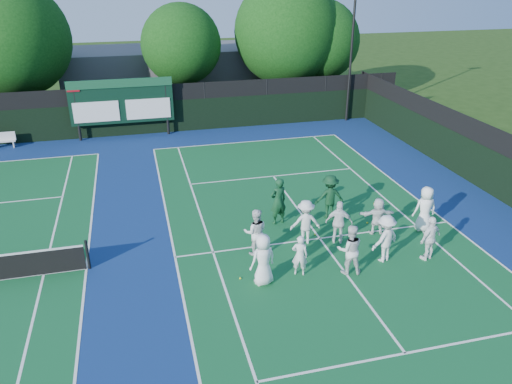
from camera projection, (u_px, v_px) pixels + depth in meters
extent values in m
plane|color=#203C10|center=(330.00, 252.00, 18.12)|extent=(120.00, 120.00, 0.00)
cube|color=navy|center=(161.00, 259.00, 17.66)|extent=(34.00, 32.00, 0.01)
cube|color=#115529|center=(320.00, 238.00, 19.00)|extent=(10.97, 23.77, 0.00)
cube|color=white|center=(248.00, 142.00, 29.49)|extent=(10.97, 0.08, 0.00)
cube|color=white|center=(175.00, 257.00, 17.77)|extent=(0.08, 23.77, 0.00)
cube|color=white|center=(447.00, 222.00, 20.22)|extent=(0.08, 23.77, 0.00)
cube|color=white|center=(213.00, 252.00, 18.07)|extent=(0.08, 23.77, 0.00)
cube|color=white|center=(416.00, 226.00, 19.92)|extent=(0.08, 23.77, 0.00)
cube|color=white|center=(405.00, 353.00, 13.34)|extent=(8.23, 0.08, 0.00)
cube|color=white|center=(273.00, 176.00, 24.65)|extent=(8.23, 0.08, 0.00)
cube|color=white|center=(320.00, 238.00, 19.00)|extent=(0.08, 12.80, 0.00)
cube|color=white|center=(86.00, 269.00, 17.09)|extent=(0.08, 23.77, 0.00)
cube|color=white|center=(44.00, 274.00, 16.78)|extent=(0.08, 23.77, 0.00)
cube|color=black|center=(141.00, 118.00, 30.50)|extent=(34.00, 0.08, 2.00)
cube|color=black|center=(138.00, 94.00, 29.88)|extent=(34.00, 0.05, 1.00)
cylinder|color=black|center=(77.00, 112.00, 29.03)|extent=(0.16, 0.16, 3.50)
cylinder|color=black|center=(167.00, 106.00, 30.19)|extent=(0.16, 0.16, 3.50)
cube|color=black|center=(122.00, 102.00, 29.43)|extent=(6.00, 0.15, 2.60)
cube|color=#154A2B|center=(120.00, 83.00, 28.88)|extent=(6.00, 0.05, 0.50)
cube|color=silver|center=(96.00, 112.00, 29.21)|extent=(2.60, 0.04, 1.20)
cube|color=silver|center=(148.00, 109.00, 29.88)|extent=(2.60, 0.04, 1.20)
cube|color=maroon|center=(73.00, 87.00, 28.34)|extent=(0.70, 0.04, 0.50)
cube|color=#545459|center=(189.00, 74.00, 38.05)|extent=(18.00, 6.00, 4.00)
cylinder|color=black|center=(352.00, 44.00, 31.61)|extent=(0.16, 0.16, 10.00)
cylinder|color=black|center=(88.00, 255.00, 16.89)|extent=(0.10, 0.10, 1.10)
cube|color=silver|center=(3.00, 141.00, 28.39)|extent=(1.41, 0.41, 0.06)
cube|color=silver|center=(2.00, 136.00, 28.40)|extent=(1.40, 0.09, 0.47)
cube|color=silver|center=(14.00, 144.00, 28.60)|extent=(0.06, 0.33, 0.37)
cylinder|color=black|center=(25.00, 105.00, 31.83)|extent=(0.44, 0.44, 2.86)
sphere|color=#0C370D|center=(12.00, 39.00, 30.16)|extent=(6.96, 6.96, 6.96)
sphere|color=#0C370D|center=(26.00, 50.00, 30.85)|extent=(4.87, 4.87, 4.87)
cylinder|color=black|center=(184.00, 95.00, 34.11)|extent=(0.44, 0.44, 2.86)
sphere|color=#0C370D|center=(181.00, 44.00, 32.71)|extent=(5.25, 5.25, 5.25)
sphere|color=#0C370D|center=(190.00, 51.00, 33.32)|extent=(3.67, 3.67, 3.67)
cylinder|color=black|center=(285.00, 91.00, 35.76)|extent=(0.44, 0.44, 2.70)
sphere|color=#0C370D|center=(287.00, 32.00, 34.09)|extent=(7.18, 7.18, 7.18)
sphere|color=#0C370D|center=(293.00, 42.00, 34.79)|extent=(5.02, 5.02, 5.02)
cylinder|color=black|center=(317.00, 89.00, 36.31)|extent=(0.44, 0.44, 2.65)
sphere|color=#0C370D|center=(319.00, 40.00, 34.90)|extent=(5.62, 5.62, 5.62)
sphere|color=#0C370D|center=(325.00, 48.00, 35.53)|extent=(3.93, 3.93, 3.93)
sphere|color=yellow|center=(240.00, 278.00, 16.52)|extent=(0.07, 0.07, 0.07)
sphere|color=yellow|center=(374.00, 203.00, 21.75)|extent=(0.07, 0.07, 0.07)
sphere|color=yellow|center=(315.00, 235.00, 19.22)|extent=(0.07, 0.07, 0.07)
sphere|color=yellow|center=(367.00, 223.00, 20.11)|extent=(0.07, 0.07, 0.07)
imported|color=white|center=(263.00, 260.00, 15.97)|extent=(1.00, 0.79, 1.79)
imported|color=silver|center=(300.00, 255.00, 16.51)|extent=(0.63, 0.52, 1.47)
imported|color=silver|center=(350.00, 250.00, 16.54)|extent=(0.98, 0.83, 1.79)
imported|color=silver|center=(385.00, 238.00, 17.25)|extent=(1.29, 1.01, 1.75)
imported|color=white|center=(430.00, 238.00, 17.34)|extent=(1.06, 0.73, 1.67)
imported|color=silver|center=(256.00, 232.00, 17.66)|extent=(0.96, 0.80, 1.76)
imported|color=silver|center=(305.00, 222.00, 18.38)|extent=(1.18, 0.76, 1.73)
imported|color=white|center=(339.00, 222.00, 18.40)|extent=(1.08, 0.77, 1.69)
imported|color=white|center=(378.00, 216.00, 19.09)|extent=(1.43, 0.64, 1.49)
imported|color=white|center=(425.00, 209.00, 19.27)|extent=(0.94, 0.65, 1.83)
imported|color=#103D20|center=(278.00, 201.00, 19.76)|extent=(0.80, 0.63, 1.95)
imported|color=#0E351B|center=(330.00, 197.00, 20.24)|extent=(1.26, 0.79, 1.87)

